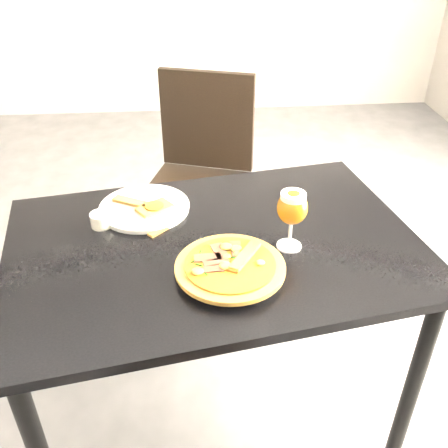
{
  "coord_description": "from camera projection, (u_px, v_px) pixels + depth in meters",
  "views": [
    {
      "loc": [
        0.25,
        -1.34,
        1.6
      ],
      "look_at": [
        0.35,
        -0.17,
        0.83
      ],
      "focal_mm": 40.0,
      "sensor_mm": 36.0,
      "label": 1
    }
  ],
  "objects": [
    {
      "name": "ground",
      "position": [
        132.0,
        380.0,
        1.97
      ],
      "size": [
        6.0,
        6.0,
        0.0
      ],
      "primitive_type": "plane",
      "color": "#505053",
      "rests_on": "ground"
    },
    {
      "name": "plate_second",
      "position": [
        145.0,
        208.0,
        1.62
      ],
      "size": [
        0.32,
        0.32,
        0.02
      ],
      "primitive_type": "cylinder",
      "rotation": [
        0.0,
        0.0,
        -0.14
      ],
      "color": "silver",
      "rests_on": "dining_table"
    },
    {
      "name": "sauce_cup",
      "position": [
        101.0,
        219.0,
        1.53
      ],
      "size": [
        0.07,
        0.07,
        0.04
      ],
      "color": "silver",
      "rests_on": "dining_table"
    },
    {
      "name": "crust_scraps",
      "position": [
        147.0,
        206.0,
        1.6
      ],
      "size": [
        0.2,
        0.15,
        0.01
      ],
      "rotation": [
        0.0,
        0.0,
        -0.07
      ],
      "color": "#9B6625",
      "rests_on": "plate_second"
    },
    {
      "name": "pizza",
      "position": [
        230.0,
        266.0,
        1.33
      ],
      "size": [
        0.3,
        0.3,
        0.03
      ],
      "rotation": [
        0.0,
        0.0,
        0.67
      ],
      "color": "#9B6625",
      "rests_on": "plate_main"
    },
    {
      "name": "loose_crust",
      "position": [
        162.0,
        229.0,
        1.52
      ],
      "size": [
        0.09,
        0.09,
        0.01
      ],
      "primitive_type": "cube",
      "rotation": [
        0.0,
        0.0,
        0.77
      ],
      "color": "#9B6625",
      "rests_on": "dining_table"
    },
    {
      "name": "plate_main",
      "position": [
        230.0,
        267.0,
        1.35
      ],
      "size": [
        0.37,
        0.37,
        0.02
      ],
      "primitive_type": "cylinder",
      "rotation": [
        0.0,
        0.0,
        0.29
      ],
      "color": "silver",
      "rests_on": "dining_table"
    },
    {
      "name": "chair_far",
      "position": [
        200.0,
        176.0,
        2.27
      ],
      "size": [
        0.57,
        0.57,
        0.98
      ],
      "rotation": [
        0.0,
        0.0,
        -0.32
      ],
      "color": "black",
      "rests_on": "ground"
    },
    {
      "name": "dining_table",
      "position": [
        214.0,
        266.0,
        1.52
      ],
      "size": [
        1.31,
        0.98,
        0.75
      ],
      "rotation": [
        0.0,
        0.0,
        0.16
      ],
      "color": "black",
      "rests_on": "ground"
    },
    {
      "name": "beer_glass",
      "position": [
        292.0,
        208.0,
        1.38
      ],
      "size": [
        0.09,
        0.09,
        0.18
      ],
      "color": "#B5B8BF",
      "rests_on": "dining_table"
    }
  ]
}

